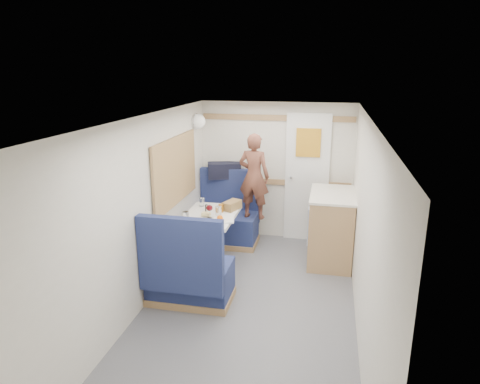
% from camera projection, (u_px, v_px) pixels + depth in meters
% --- Properties ---
extents(floor, '(4.50, 4.50, 0.00)m').
position_uv_depth(floor, '(246.00, 316.00, 4.38)').
color(floor, '#515156').
rests_on(floor, ground).
extents(ceiling, '(4.50, 4.50, 0.00)m').
position_uv_depth(ceiling, '(246.00, 120.00, 3.83)').
color(ceiling, silver).
rests_on(ceiling, wall_back).
extents(wall_back, '(2.20, 0.02, 2.00)m').
position_uv_depth(wall_back, '(276.00, 172.00, 6.22)').
color(wall_back, silver).
rests_on(wall_back, floor).
extents(wall_left, '(0.02, 4.50, 2.00)m').
position_uv_depth(wall_left, '(140.00, 217.00, 4.33)').
color(wall_left, silver).
rests_on(wall_left, floor).
extents(wall_right, '(0.02, 4.50, 2.00)m').
position_uv_depth(wall_right, '(364.00, 234.00, 3.89)').
color(wall_right, silver).
rests_on(wall_right, floor).
extents(oak_trim_low, '(2.15, 0.02, 0.08)m').
position_uv_depth(oak_trim_low, '(276.00, 182.00, 6.24)').
color(oak_trim_low, olive).
rests_on(oak_trim_low, wall_back).
extents(oak_trim_high, '(2.15, 0.02, 0.08)m').
position_uv_depth(oak_trim_high, '(277.00, 118.00, 5.99)').
color(oak_trim_high, olive).
rests_on(oak_trim_high, wall_back).
extents(side_window, '(0.04, 1.30, 0.72)m').
position_uv_depth(side_window, '(175.00, 171.00, 5.19)').
color(side_window, '#B2BEA1').
rests_on(side_window, wall_left).
extents(rear_door, '(0.62, 0.12, 1.86)m').
position_uv_depth(rear_door, '(307.00, 176.00, 6.11)').
color(rear_door, white).
rests_on(rear_door, wall_back).
extents(dinette_table, '(0.62, 0.92, 0.72)m').
position_uv_depth(dinette_table, '(210.00, 226.00, 5.30)').
color(dinette_table, white).
rests_on(dinette_table, floor).
extents(bench_far, '(0.90, 0.59, 1.05)m').
position_uv_depth(bench_far, '(227.00, 223.00, 6.18)').
color(bench_far, '#17274A').
rests_on(bench_far, floor).
extents(bench_near, '(0.90, 0.59, 1.05)m').
position_uv_depth(bench_near, '(189.00, 277.00, 4.56)').
color(bench_near, '#17274A').
rests_on(bench_near, floor).
extents(ledge, '(0.90, 0.14, 0.04)m').
position_uv_depth(ledge, '(231.00, 179.00, 6.26)').
color(ledge, olive).
rests_on(ledge, bench_far).
extents(dome_light, '(0.20, 0.20, 0.20)m').
position_uv_depth(dome_light, '(198.00, 121.00, 5.84)').
color(dome_light, white).
rests_on(dome_light, wall_left).
extents(galley_counter, '(0.57, 0.92, 0.92)m').
position_uv_depth(galley_counter, '(331.00, 227.00, 5.55)').
color(galley_counter, olive).
rests_on(galley_counter, floor).
extents(person, '(0.47, 0.34, 1.18)m').
position_uv_depth(person, '(254.00, 176.00, 5.79)').
color(person, brown).
rests_on(person, bench_far).
extents(duffel_bag, '(0.52, 0.36, 0.23)m').
position_uv_depth(duffel_bag, '(224.00, 170.00, 6.24)').
color(duffel_bag, black).
rests_on(duffel_bag, ledge).
extents(tray, '(0.31, 0.36, 0.02)m').
position_uv_depth(tray, '(224.00, 219.00, 5.08)').
color(tray, white).
rests_on(tray, dinette_table).
extents(orange_fruit, '(0.07, 0.07, 0.07)m').
position_uv_depth(orange_fruit, '(220.00, 218.00, 4.95)').
color(orange_fruit, orange).
rests_on(orange_fruit, tray).
extents(cheese_block, '(0.11, 0.07, 0.04)m').
position_uv_depth(cheese_block, '(206.00, 214.00, 5.15)').
color(cheese_block, '#EFD38A').
rests_on(cheese_block, tray).
extents(wine_glass, '(0.08, 0.08, 0.17)m').
position_uv_depth(wine_glass, '(209.00, 208.00, 5.08)').
color(wine_glass, white).
rests_on(wine_glass, dinette_table).
extents(tumbler_left, '(0.07, 0.07, 0.12)m').
position_uv_depth(tumbler_left, '(186.00, 217.00, 4.99)').
color(tumbler_left, silver).
rests_on(tumbler_left, dinette_table).
extents(tumbler_mid, '(0.07, 0.07, 0.11)m').
position_uv_depth(tumbler_mid, '(202.00, 202.00, 5.56)').
color(tumbler_mid, white).
rests_on(tumbler_mid, dinette_table).
extents(tumbler_right, '(0.08, 0.08, 0.12)m').
position_uv_depth(tumbler_right, '(218.00, 211.00, 5.17)').
color(tumbler_right, white).
rests_on(tumbler_right, dinette_table).
extents(beer_glass, '(0.06, 0.06, 0.10)m').
position_uv_depth(beer_glass, '(221.00, 208.00, 5.32)').
color(beer_glass, '#925615').
rests_on(beer_glass, dinette_table).
extents(pepper_grinder, '(0.03, 0.03, 0.09)m').
position_uv_depth(pepper_grinder, '(206.00, 208.00, 5.36)').
color(pepper_grinder, black).
rests_on(pepper_grinder, dinette_table).
extents(salt_grinder, '(0.04, 0.04, 0.09)m').
position_uv_depth(salt_grinder, '(208.00, 209.00, 5.29)').
color(salt_grinder, silver).
rests_on(salt_grinder, dinette_table).
extents(bread_loaf, '(0.22, 0.29, 0.11)m').
position_uv_depth(bread_loaf, '(232.00, 205.00, 5.42)').
color(bread_loaf, brown).
rests_on(bread_loaf, dinette_table).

